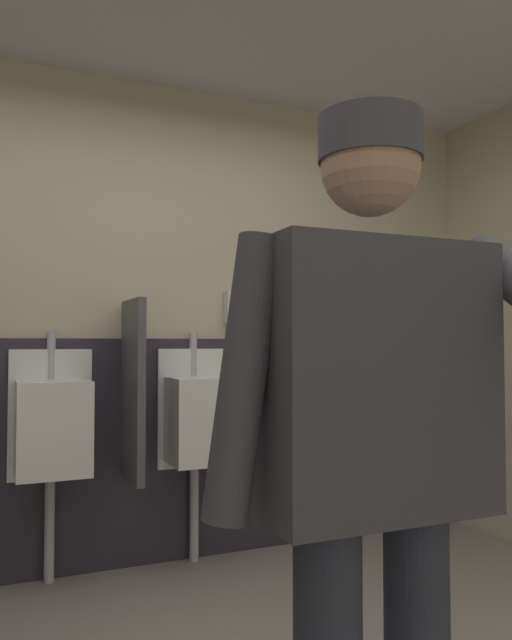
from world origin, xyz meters
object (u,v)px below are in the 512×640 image
object	(u,v)px
urinal_middle	(200,419)
soap_dispenser	(234,307)
urinal_left	(52,426)
person	(374,436)

from	to	relation	value
urinal_middle	soap_dispenser	world-z (taller)	soap_dispenser
urinal_left	urinal_middle	bearing A→B (deg)	0.00
person	soap_dispenser	world-z (taller)	person
urinal_middle	person	bearing A→B (deg)	-98.02
soap_dispenser	person	bearing A→B (deg)	-103.77
urinal_left	urinal_middle	world-z (taller)	same
urinal_left	soap_dispenser	world-z (taller)	soap_dispenser
urinal_middle	soap_dispenser	bearing A→B (deg)	26.20
urinal_middle	urinal_left	bearing A→B (deg)	180.00
urinal_left	urinal_middle	distance (m)	0.75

